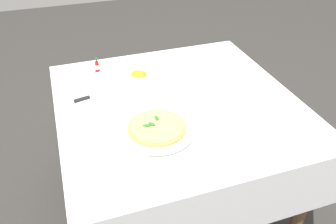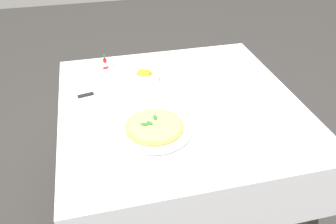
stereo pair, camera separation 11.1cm
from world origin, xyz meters
name	(u,v)px [view 1 (the left image)]	position (x,y,z in m)	size (l,w,h in m)	color
ground_plane	(176,203)	(0.00, 0.00, 0.00)	(8.00, 8.00, 0.00)	#33302D
dining_table	(177,123)	(0.00, 0.00, 0.60)	(1.12, 1.12, 0.73)	white
pizza_plate	(157,130)	(-0.16, -0.19, 0.74)	(0.32, 0.32, 0.02)	white
pizza	(157,127)	(-0.16, -0.19, 0.75)	(0.24, 0.24, 0.02)	tan
coffee_cup_near_right	(219,111)	(0.13, -0.18, 0.76)	(0.13, 0.13, 0.07)	white
coffee_cup_far_left	(255,115)	(0.27, -0.25, 0.75)	(0.13, 0.13, 0.06)	white
water_glass_near_left	(243,72)	(0.39, 0.09, 0.78)	(0.07, 0.07, 0.11)	white
napkin_folded	(92,99)	(-0.38, 0.14, 0.74)	(0.23, 0.16, 0.02)	white
dinner_knife	(92,96)	(-0.38, 0.14, 0.75)	(0.19, 0.06, 0.01)	silver
citrus_bowl	(139,78)	(-0.13, 0.23, 0.76)	(0.15, 0.15, 0.07)	white
hot_sauce_bottle	(97,66)	(-0.31, 0.42, 0.76)	(0.02, 0.02, 0.08)	#B7140F
salt_shaker	(102,66)	(-0.28, 0.43, 0.75)	(0.03, 0.03, 0.06)	white
pepper_shaker	(92,69)	(-0.34, 0.41, 0.75)	(0.03, 0.03, 0.06)	white
menu_card	(205,55)	(0.30, 0.36, 0.76)	(0.09, 0.02, 0.06)	white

